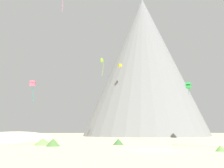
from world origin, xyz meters
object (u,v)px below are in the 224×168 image
at_px(bush_mid_center, 118,142).
at_px(kite_green_mid, 188,86).
at_px(bush_ridge_crest, 43,142).
at_px(rock_massif, 146,70).
at_px(kite_lime_mid, 102,61).
at_px(bush_low_patch, 53,142).
at_px(kite_yellow_mid, 120,66).
at_px(kite_rainbow_low, 33,83).
at_px(bush_near_right, 221,148).

relative_size(bush_mid_center, kite_green_mid, 0.49).
bearing_deg(bush_mid_center, kite_green_mid, 53.56).
height_order(bush_ridge_crest, rock_massif, rock_massif).
bearing_deg(kite_lime_mid, bush_low_patch, -156.84).
relative_size(bush_mid_center, kite_yellow_mid, 1.28).
xyz_separation_m(bush_ridge_crest, bush_mid_center, (10.88, 0.31, -0.05)).
xyz_separation_m(bush_low_patch, kite_rainbow_low, (-8.80, 22.82, 12.20)).
height_order(bush_low_patch, kite_lime_mid, kite_lime_mid).
bearing_deg(bush_ridge_crest, bush_near_right, -31.38).
bearing_deg(kite_rainbow_low, rock_massif, 53.22).
bearing_deg(kite_green_mid, kite_lime_mid, -168.57).
distance_m(rock_massif, kite_yellow_mid, 19.00).
relative_size(bush_ridge_crest, kite_yellow_mid, 2.05).
bearing_deg(bush_near_right, rock_massif, 83.75).
height_order(bush_mid_center, kite_green_mid, kite_green_mid).
height_order(bush_near_right, kite_yellow_mid, kite_yellow_mid).
relative_size(bush_low_patch, kite_yellow_mid, 1.50).
xyz_separation_m(kite_green_mid, kite_rainbow_low, (-41.05, -11.52, -2.08)).
bearing_deg(kite_yellow_mid, bush_low_patch, -125.43).
height_order(bush_near_right, kite_green_mid, kite_green_mid).
distance_m(bush_ridge_crest, bush_mid_center, 10.88).
distance_m(kite_green_mid, kite_rainbow_low, 42.68).
xyz_separation_m(rock_massif, kite_lime_mid, (-18.73, -20.81, -2.34)).
height_order(bush_near_right, bush_low_patch, bush_low_patch).
distance_m(bush_near_right, kite_lime_mid, 61.21).
relative_size(bush_ridge_crest, rock_massif, 0.04).
distance_m(bush_low_patch, kite_rainbow_low, 27.33).
distance_m(rock_massif, kite_rainbow_low, 57.83).
xyz_separation_m(bush_ridge_crest, kite_lime_mid, (9.67, 42.88, 24.30)).
xyz_separation_m(bush_ridge_crest, kite_green_mid, (34.10, 31.76, 14.31)).
bearing_deg(kite_green_mid, kite_yellow_mid, 171.55).
bearing_deg(kite_yellow_mid, bush_near_right, -106.38).
bearing_deg(kite_yellow_mid, rock_massif, 29.56).
relative_size(kite_lime_mid, kite_rainbow_low, 1.18).
height_order(kite_green_mid, kite_rainbow_low, kite_green_mid).
height_order(rock_massif, kite_green_mid, rock_massif).
distance_m(bush_near_right, rock_massif, 80.96).
height_order(bush_ridge_crest, kite_green_mid, kite_green_mid).
distance_m(bush_ridge_crest, rock_massif, 74.64).
xyz_separation_m(kite_rainbow_low, kite_yellow_mid, (23.10, 29.07, 12.28)).
bearing_deg(bush_low_patch, rock_massif, 68.17).
xyz_separation_m(bush_mid_center, kite_rainbow_low, (-17.82, 19.93, 12.28)).
bearing_deg(bush_low_patch, kite_green_mid, 46.80).
bearing_deg(kite_lime_mid, rock_massif, -9.08).
bearing_deg(kite_rainbow_low, bush_low_patch, -66.56).
bearing_deg(kite_lime_mid, kite_green_mid, -81.56).
xyz_separation_m(bush_low_patch, bush_ridge_crest, (-1.86, 2.58, -0.03)).
height_order(kite_lime_mid, kite_yellow_mid, kite_lime_mid).
distance_m(bush_ridge_crest, kite_green_mid, 48.75).
bearing_deg(kite_green_mid, kite_rainbow_low, -128.42).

